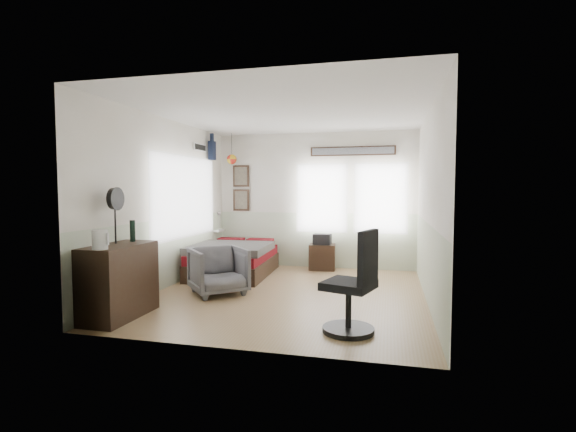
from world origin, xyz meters
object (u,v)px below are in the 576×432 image
at_px(armchair, 218,271).
at_px(task_chair, 354,291).
at_px(dresser, 119,281).
at_px(nightstand, 322,257).
at_px(bed, 234,259).

bearing_deg(armchair, task_chair, -72.12).
relative_size(dresser, nightstand, 2.00).
distance_m(bed, armchair, 1.40).
height_order(dresser, task_chair, task_chair).
distance_m(bed, task_chair, 3.57).
xyz_separation_m(dresser, task_chair, (2.85, 0.10, 0.01)).
bearing_deg(bed, task_chair, -50.45).
bearing_deg(task_chair, nightstand, 122.01).
relative_size(bed, dresser, 1.90).
xyz_separation_m(bed, armchair, (0.28, -1.37, 0.07)).
bearing_deg(task_chair, bed, 150.00).
xyz_separation_m(dresser, nightstand, (1.94, 3.62, -0.20)).
distance_m(dresser, armchair, 1.54).
xyz_separation_m(bed, nightstand, (1.50, 0.89, -0.04)).
xyz_separation_m(armchair, task_chair, (2.12, -1.26, 0.11)).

